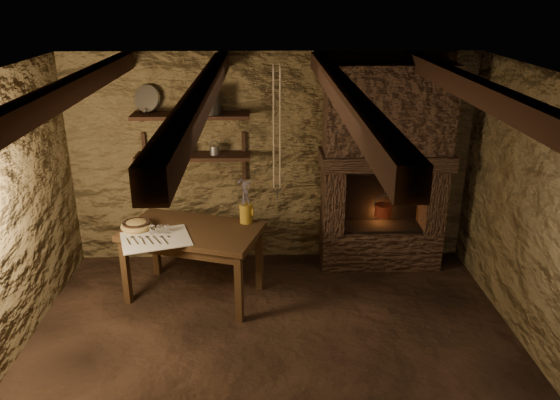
{
  "coord_description": "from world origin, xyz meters",
  "views": [
    {
      "loc": [
        -0.06,
        -3.91,
        3.01
      ],
      "look_at": [
        0.07,
        0.9,
        1.14
      ],
      "focal_mm": 35.0,
      "sensor_mm": 36.0,
      "label": 1
    }
  ],
  "objects_px": {
    "work_table": "(194,260)",
    "stoneware_jug": "(246,204)",
    "wooden_bowl": "(137,226)",
    "iron_stockpot": "(210,105)",
    "red_pot": "(383,209)"
  },
  "relations": [
    {
      "from": "work_table",
      "to": "stoneware_jug",
      "type": "xyz_separation_m",
      "value": [
        0.54,
        0.15,
        0.55
      ]
    },
    {
      "from": "stoneware_jug",
      "to": "wooden_bowl",
      "type": "height_order",
      "value": "stoneware_jug"
    },
    {
      "from": "iron_stockpot",
      "to": "work_table",
      "type": "bearing_deg",
      "value": -102.73
    },
    {
      "from": "stoneware_jug",
      "to": "wooden_bowl",
      "type": "relative_size",
      "value": 1.47
    },
    {
      "from": "wooden_bowl",
      "to": "iron_stockpot",
      "type": "relative_size",
      "value": 1.22
    },
    {
      "from": "work_table",
      "to": "red_pot",
      "type": "height_order",
      "value": "red_pot"
    },
    {
      "from": "stoneware_jug",
      "to": "iron_stockpot",
      "type": "height_order",
      "value": "iron_stockpot"
    },
    {
      "from": "wooden_bowl",
      "to": "iron_stockpot",
      "type": "distance_m",
      "value": 1.48
    },
    {
      "from": "stoneware_jug",
      "to": "wooden_bowl",
      "type": "bearing_deg",
      "value": -151.33
    },
    {
      "from": "work_table",
      "to": "iron_stockpot",
      "type": "bearing_deg",
      "value": 94.66
    },
    {
      "from": "stoneware_jug",
      "to": "red_pot",
      "type": "relative_size",
      "value": 0.86
    },
    {
      "from": "iron_stockpot",
      "to": "red_pot",
      "type": "xyz_separation_m",
      "value": [
        1.89,
        -0.12,
        -1.17
      ]
    },
    {
      "from": "iron_stockpot",
      "to": "wooden_bowl",
      "type": "bearing_deg",
      "value": -133.98
    },
    {
      "from": "work_table",
      "to": "stoneware_jug",
      "type": "bearing_deg",
      "value": 32.58
    },
    {
      "from": "red_pot",
      "to": "iron_stockpot",
      "type": "bearing_deg",
      "value": 176.38
    }
  ]
}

